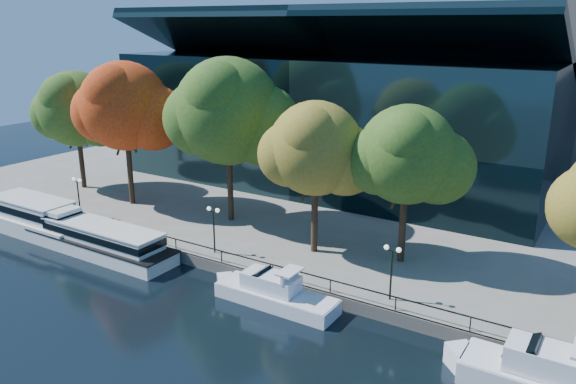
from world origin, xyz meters
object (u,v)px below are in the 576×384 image
Objects in this scene: tour_boat at (96,237)px; tree_0 at (77,111)px; tree_1 at (125,108)px; lamp_2 at (392,260)px; lamp_0 at (78,188)px; lamp_1 at (214,219)px; tree_4 at (409,157)px; cruiser_near at (272,292)px; tree_2 at (229,114)px; large_vessel at (30,216)px; tree_3 at (317,151)px; cruiser_far at (548,377)px.

tree_0 is (-15.05, 10.84, 8.70)m from tour_boat.
lamp_2 is at bearing -10.34° from tree_1.
lamp_0 and lamp_1 have the same top height.
lamp_0 is 33.13m from lamp_2.
tree_4 is at bearing 25.38° from lamp_1.
cruiser_near is at bearing -17.37° from tree_0.
tree_1 is at bearing 159.09° from cruiser_near.
lamp_1 is at bearing -62.88° from tree_2.
tour_boat is 20.49m from tree_0.
large_vessel is 1.53× the size of cruiser_near.
tree_0 is (-33.65, 10.53, 9.17)m from cruiser_near.
tree_0 is at bearing 172.12° from tree_1.
tree_3 is 7.29m from tree_4.
lamp_2 is (7.76, 3.39, 3.05)m from cruiser_near.
tree_2 is at bearing 117.12° from lamp_1.
tree_0 is 3.37× the size of lamp_1.
lamp_1 is (-7.12, -4.74, -5.80)m from tree_3.
cruiser_near is 25.78m from lamp_0.
tree_0 is 32.80m from tree_3.
tree_3 is at bearing 25.55° from tour_boat.
tour_boat is 1.28× the size of tree_0.
tree_0 reaches higher than tour_boat.
tree_3 is at bearing -13.27° from tree_2.
large_vessel is 1.05× the size of tree_1.
tree_3 is at bearing 33.63° from lamp_1.
tree_3 is 3.18× the size of lamp_2.
tree_1 is 1.18× the size of tree_3.
tour_boat is at bearing -157.12° from tree_4.
tree_1 reaches higher than tree_4.
tree_2 is at bearing 58.28° from tour_boat.
tree_3 is at bearing 96.60° from cruiser_near.
tree_3 reaches higher than large_vessel.
lamp_2 is (1.68, -6.71, -5.76)m from tree_4.
tree_2 reaches higher than lamp_1.
tour_boat is at bearing -28.73° from lamp_0.
tree_4 is 32.67m from lamp_0.
tour_boat is 18.61m from cruiser_near.
lamp_1 is at bearing 9.67° from large_vessel.
lamp_0 is at bearing -40.74° from tree_0.
tree_4 reaches higher than lamp_1.
cruiser_near is at bearing -121.05° from tree_4.
cruiser_near is 19.13m from tree_2.
tree_3 is at bearing 151.44° from lamp_2.
tree_4 reaches higher than tour_boat.
large_vessel is at bearing -132.35° from lamp_0.
cruiser_far is at bearing -5.41° from lamp_0.
large_vessel is at bearing -179.80° from cruiser_near.
large_vessel is 28.56m from cruiser_near.
lamp_1 is (20.49, 3.49, 2.46)m from large_vessel.
tree_3 reaches higher than cruiser_near.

